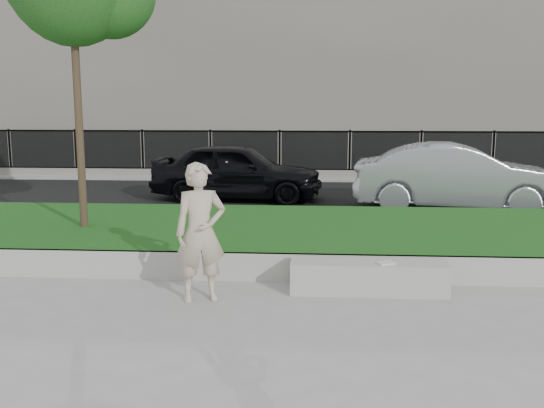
# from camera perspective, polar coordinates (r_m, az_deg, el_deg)

# --- Properties ---
(ground) EXTENTS (90.00, 90.00, 0.00)m
(ground) POSITION_cam_1_polar(r_m,az_deg,el_deg) (7.51, 0.14, -9.59)
(ground) COLOR gray
(ground) RESTS_ON ground
(grass_bank) EXTENTS (34.00, 4.00, 0.40)m
(grass_bank) POSITION_cam_1_polar(r_m,az_deg,el_deg) (10.34, 1.24, -3.09)
(grass_bank) COLOR #0E360D
(grass_bank) RESTS_ON ground
(grass_kerb) EXTENTS (34.00, 0.08, 0.40)m
(grass_kerb) POSITION_cam_1_polar(r_m,az_deg,el_deg) (8.44, 0.61, -6.00)
(grass_kerb) COLOR #A6A49B
(grass_kerb) RESTS_ON ground
(street) EXTENTS (34.00, 7.00, 0.04)m
(street) POSITION_cam_1_polar(r_m,az_deg,el_deg) (15.77, 2.18, 0.63)
(street) COLOR black
(street) RESTS_ON ground
(far_pavement) EXTENTS (34.00, 3.00, 0.12)m
(far_pavement) POSITION_cam_1_polar(r_m,az_deg,el_deg) (20.23, 2.57, 2.71)
(far_pavement) COLOR gray
(far_pavement) RESTS_ON ground
(iron_fence) EXTENTS (32.00, 0.30, 1.50)m
(iron_fence) POSITION_cam_1_polar(r_m,az_deg,el_deg) (19.18, 2.51, 3.78)
(iron_fence) COLOR slate
(iron_fence) RESTS_ON far_pavement
(building_facade) EXTENTS (34.00, 10.00, 10.00)m
(building_facade) POSITION_cam_1_polar(r_m,az_deg,el_deg) (27.20, 3.02, 14.87)
(building_facade) COLOR #69645C
(building_facade) RESTS_ON ground
(stone_bench) EXTENTS (2.03, 0.51, 0.42)m
(stone_bench) POSITION_cam_1_polar(r_m,az_deg,el_deg) (8.07, 9.04, -6.79)
(stone_bench) COLOR #A6A49B
(stone_bench) RESTS_ON ground
(man) EXTENTS (0.73, 0.60, 1.74)m
(man) POSITION_cam_1_polar(r_m,az_deg,el_deg) (7.57, -6.75, -2.67)
(man) COLOR beige
(man) RESTS_ON ground
(book) EXTENTS (0.25, 0.22, 0.02)m
(book) POSITION_cam_1_polar(r_m,az_deg,el_deg) (7.93, 10.67, -5.48)
(book) COLOR beige
(book) RESTS_ON stone_bench
(car_dark) EXTENTS (4.38, 2.10, 1.44)m
(car_dark) POSITION_cam_1_polar(r_m,az_deg,el_deg) (15.19, -3.28, 3.09)
(car_dark) COLOR black
(car_dark) RESTS_ON street
(car_silver) EXTENTS (4.76, 2.21, 1.51)m
(car_silver) POSITION_cam_1_polar(r_m,az_deg,el_deg) (14.26, 17.08, 2.41)
(car_silver) COLOR #979AA0
(car_silver) RESTS_ON street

